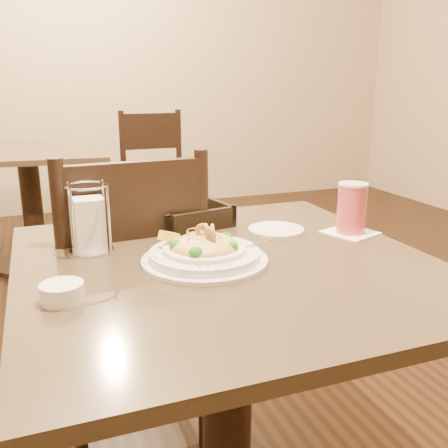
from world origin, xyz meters
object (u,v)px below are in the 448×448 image
object	(u,v)px
background_table	(30,187)
bread_basket	(189,218)
napkin_caddy	(90,223)
butter_ramekin	(62,293)
main_table	(227,351)
side_plate	(276,230)
dining_chair_near	(128,297)
dining_chair_far	(148,175)
drink_glass	(352,209)
pasta_bowl	(204,252)

from	to	relation	value
background_table	bread_basket	size ratio (longest dim) A/B	4.11
napkin_caddy	butter_ramekin	distance (m)	0.28
main_table	napkin_caddy	xyz separation A→B (m)	(-0.27, 0.17, 0.29)
bread_basket	side_plate	bearing A→B (deg)	-35.64
side_plate	background_table	bearing A→B (deg)	107.29
dining_chair_near	butter_ramekin	distance (m)	0.55
main_table	napkin_caddy	world-z (taller)	napkin_caddy
bread_basket	dining_chair_far	bearing A→B (deg)	81.11
dining_chair_near	side_plate	size ratio (longest dim) A/B	6.31
drink_glass	side_plate	bearing A→B (deg)	155.23
butter_ramekin	background_table	bearing A→B (deg)	91.76
bread_basket	napkin_caddy	world-z (taller)	napkin_caddy
main_table	butter_ramekin	world-z (taller)	butter_ramekin
napkin_caddy	dining_chair_far	bearing A→B (deg)	74.44
dining_chair_far	napkin_caddy	xyz separation A→B (m)	(-0.59, -2.11, 0.29)
background_table	bread_basket	xyz separation A→B (m)	(0.43, -1.87, 0.25)
background_table	side_plate	distance (m)	2.12
dining_chair_far	bread_basket	size ratio (longest dim) A/B	3.96
main_table	bread_basket	world-z (taller)	bread_basket
pasta_bowl	butter_ramekin	world-z (taller)	pasta_bowl
pasta_bowl	napkin_caddy	bearing A→B (deg)	143.80
pasta_bowl	background_table	bearing A→B (deg)	99.80
napkin_caddy	butter_ramekin	xyz separation A→B (m)	(-0.08, -0.26, -0.05)
butter_ramekin	dining_chair_far	bearing A→B (deg)	74.27
dining_chair_far	butter_ramekin	size ratio (longest dim) A/B	11.83
dining_chair_near	bread_basket	bearing A→B (deg)	155.50
pasta_bowl	drink_glass	size ratio (longest dim) A/B	2.04
background_table	pasta_bowl	xyz separation A→B (m)	(0.37, -2.17, 0.25)
main_table	butter_ramekin	xyz separation A→B (m)	(-0.35, -0.09, 0.24)
background_table	drink_glass	size ratio (longest dim) A/B	6.40
bread_basket	pasta_bowl	bearing A→B (deg)	-100.41
dining_chair_near	pasta_bowl	xyz separation A→B (m)	(0.11, -0.36, 0.24)
background_table	butter_ramekin	xyz separation A→B (m)	(0.07, -2.27, 0.24)
main_table	dining_chair_near	size ratio (longest dim) A/B	0.97
napkin_caddy	pasta_bowl	bearing A→B (deg)	-36.20
side_plate	dining_chair_near	bearing A→B (deg)	150.59
dining_chair_near	dining_chair_far	world-z (taller)	same
bread_basket	napkin_caddy	distance (m)	0.31
napkin_caddy	side_plate	world-z (taller)	napkin_caddy
background_table	dining_chair_far	size ratio (longest dim) A/B	1.04
dining_chair_far	napkin_caddy	bearing A→B (deg)	74.29
dining_chair_near	side_plate	world-z (taller)	dining_chair_near
main_table	napkin_caddy	bearing A→B (deg)	147.83
pasta_bowl	dining_chair_far	bearing A→B (deg)	80.91
dining_chair_far	butter_ramekin	xyz separation A→B (m)	(-0.67, -2.37, 0.23)
dining_chair_far	drink_glass	bearing A→B (deg)	91.54
background_table	drink_glass	world-z (taller)	drink_glass
background_table	drink_glass	bearing A→B (deg)	-69.02
napkin_caddy	butter_ramekin	bearing A→B (deg)	-107.08
butter_ramekin	napkin_caddy	bearing A→B (deg)	72.92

